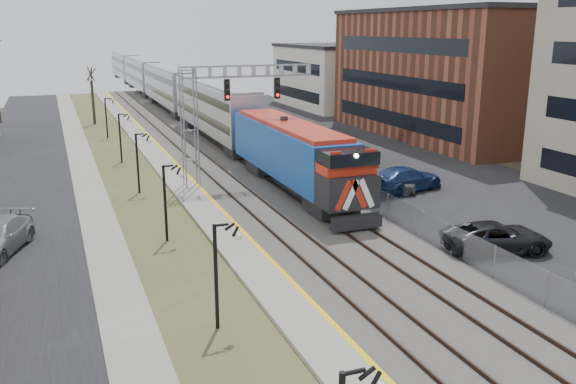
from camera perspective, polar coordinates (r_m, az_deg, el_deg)
street_west at (r=47.77m, az=-23.82°, el=1.08°), size 7.00×120.00×0.04m
sidewalk at (r=47.73m, az=-18.45°, el=1.61°), size 2.00×120.00×0.08m
grass_median at (r=47.94m, az=-14.87°, el=1.93°), size 4.00×120.00×0.06m
platform at (r=48.31m, az=-11.35°, el=2.36°), size 2.00×120.00×0.24m
ballast_bed at (r=49.38m, az=-5.63°, el=2.83°), size 8.00×120.00×0.20m
parking_lot at (r=53.78m, az=6.80°, el=3.72°), size 16.00×120.00×0.04m
platform_edge at (r=48.44m, az=-10.33°, el=2.59°), size 0.24×120.00×0.01m
track_near at (r=48.86m, az=-7.89°, el=2.84°), size 1.58×120.00×0.15m
track_far at (r=49.75m, az=-3.97°, el=3.17°), size 1.58×120.00×0.15m
train at (r=84.50m, az=-11.49°, el=9.66°), size 3.00×108.65×5.33m
signal_gantry at (r=41.07m, az=-6.92°, el=8.08°), size 9.00×1.07×8.15m
lampposts at (r=31.38m, az=-11.50°, el=-1.00°), size 0.14×62.14×4.00m
fence at (r=50.49m, az=-1.05°, el=3.99°), size 0.04×120.00×1.60m
buildings_east at (r=57.87m, az=21.38°, el=9.90°), size 16.00×76.00×15.00m
bare_trees at (r=51.18m, az=-25.29°, el=4.85°), size 12.30×42.30×5.95m
car_lot_c at (r=31.16m, az=18.93°, el=-4.10°), size 5.65×3.56×1.45m
car_lot_d at (r=41.20m, az=10.91°, el=1.17°), size 5.98×3.57×1.62m
car_lot_e at (r=40.23m, az=8.93°, el=0.79°), size 4.54×3.15×1.43m
car_lot_f at (r=48.27m, az=5.63°, el=3.37°), size 4.99×2.72×1.56m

